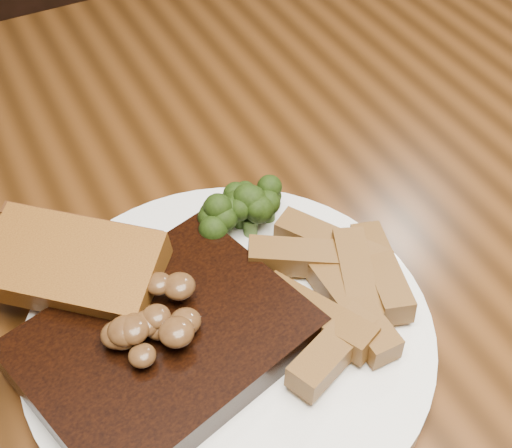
{
  "coord_description": "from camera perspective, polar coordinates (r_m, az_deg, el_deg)",
  "views": [
    {
      "loc": [
        -0.19,
        -0.33,
        1.18
      ],
      "look_at": [
        -0.02,
        0.01,
        0.78
      ],
      "focal_mm": 50.0,
      "sensor_mm": 36.0,
      "label": 1
    }
  ],
  "objects": [
    {
      "name": "dining_table",
      "position": [
        0.64,
        1.69,
        -7.61
      ],
      "size": [
        1.6,
        0.9,
        0.75
      ],
      "color": "#4A280E",
      "rests_on": "ground"
    },
    {
      "name": "chair_far",
      "position": [
        1.24,
        -10.87,
        9.53
      ],
      "size": [
        0.44,
        0.44,
        0.82
      ],
      "rotation": [
        0.0,
        0.0,
        2.99
      ],
      "color": "black",
      "rests_on": "ground"
    },
    {
      "name": "plate",
      "position": [
        0.51,
        -2.15,
        -9.05
      ],
      "size": [
        0.33,
        0.33,
        0.01
      ],
      "primitive_type": "cylinder",
      "rotation": [
        0.0,
        0.0,
        0.15
      ],
      "color": "white",
      "rests_on": "dining_table"
    },
    {
      "name": "steak",
      "position": [
        0.49,
        -7.39,
        -9.45
      ],
      "size": [
        0.21,
        0.18,
        0.03
      ],
      "primitive_type": "cube",
      "rotation": [
        0.0,
        0.0,
        0.27
      ],
      "color": "black",
      "rests_on": "plate"
    },
    {
      "name": "steak_bone",
      "position": [
        0.46,
        -4.35,
        -15.46
      ],
      "size": [
        0.15,
        0.06,
        0.02
      ],
      "primitive_type": "cube",
      "rotation": [
        0.0,
        0.0,
        0.27
      ],
      "color": "#C0B295",
      "rests_on": "plate"
    },
    {
      "name": "mushroom_pile",
      "position": [
        0.47,
        -7.96,
        -7.62
      ],
      "size": [
        0.06,
        0.06,
        0.03
      ],
      "primitive_type": null,
      "color": "brown",
      "rests_on": "steak"
    },
    {
      "name": "garlic_bread",
      "position": [
        0.53,
        -14.0,
        -4.7
      ],
      "size": [
        0.14,
        0.13,
        0.03
      ],
      "primitive_type": "cube",
      "rotation": [
        0.0,
        0.0,
        -0.72
      ],
      "color": "#8C5A19",
      "rests_on": "plate"
    },
    {
      "name": "potato_wedges",
      "position": [
        0.52,
        5.58,
        -5.13
      ],
      "size": [
        0.11,
        0.11,
        0.02
      ],
      "primitive_type": null,
      "color": "brown",
      "rests_on": "plate"
    },
    {
      "name": "broccoli_cluster",
      "position": [
        0.56,
        -1.33,
        1.05
      ],
      "size": [
        0.06,
        0.06,
        0.04
      ],
      "primitive_type": null,
      "color": "#1F340B",
      "rests_on": "plate"
    }
  ]
}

